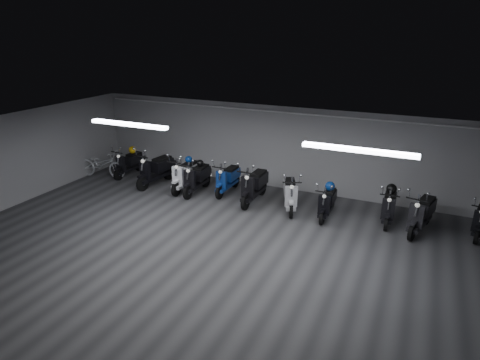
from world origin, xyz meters
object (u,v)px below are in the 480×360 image
at_px(scooter_8, 390,201).
at_px(helmet_2, 330,186).
at_px(bicycle, 101,161).
at_px(helmet_1, 200,163).
at_px(scooter_5, 254,180).
at_px(scooter_7, 328,198).
at_px(scooter_2, 185,170).
at_px(helmet_3, 189,159).
at_px(scooter_4, 228,174).
at_px(helmet_0, 132,150).
at_px(scooter_1, 155,165).
at_px(scooter_9, 422,208).
at_px(scooter_6, 290,189).
at_px(helmet_4, 392,189).
at_px(scooter_3, 197,173).
at_px(scooter_0, 129,159).

bearing_deg(scooter_8, helmet_2, -176.39).
distance_m(bicycle, helmet_2, 8.32).
relative_size(helmet_1, helmet_2, 0.83).
height_order(scooter_5, scooter_7, scooter_5).
relative_size(scooter_2, helmet_3, 7.83).
bearing_deg(scooter_4, helmet_0, 177.00).
height_order(scooter_1, scooter_8, scooter_1).
relative_size(scooter_2, scooter_9, 1.01).
bearing_deg(scooter_8, scooter_6, -175.67).
bearing_deg(scooter_1, helmet_4, 11.35).
bearing_deg(scooter_8, helmet_4, 90.00).
relative_size(helmet_3, helmet_4, 0.83).
distance_m(helmet_2, helmet_4, 1.69).
relative_size(scooter_3, scooter_8, 1.08).
distance_m(scooter_4, helmet_1, 0.99).
height_order(scooter_8, helmet_3, scooter_8).
distance_m(scooter_1, helmet_0, 1.61).
bearing_deg(helmet_0, scooter_5, -6.95).
relative_size(scooter_9, helmet_0, 6.83).
height_order(scooter_1, scooter_2, scooter_1).
bearing_deg(scooter_2, scooter_8, -0.22).
height_order(scooter_1, helmet_3, scooter_1).
height_order(scooter_1, scooter_6, scooter_1).
distance_m(scooter_0, scooter_3, 3.18).
xyz_separation_m(scooter_8, helmet_0, (-9.13, 0.41, 0.30)).
relative_size(scooter_6, helmet_1, 7.74).
xyz_separation_m(scooter_9, helmet_2, (-2.49, 0.11, 0.18)).
distance_m(scooter_5, helmet_0, 5.19).
xyz_separation_m(helmet_0, helmet_4, (9.13, -0.18, -0.00)).
height_order(scooter_2, scooter_3, scooter_2).
bearing_deg(scooter_3, scooter_8, 1.90).
bearing_deg(scooter_4, scooter_2, -166.26).
bearing_deg(scooter_7, scooter_3, 178.52).
relative_size(scooter_4, helmet_2, 6.22).
bearing_deg(helmet_2, helmet_3, 177.32).
bearing_deg(scooter_1, scooter_9, 7.67).
xyz_separation_m(scooter_1, bicycle, (-2.29, -0.15, -0.14)).
xyz_separation_m(scooter_3, helmet_4, (6.00, 0.52, 0.25)).
distance_m(scooter_0, scooter_9, 10.00).
distance_m(scooter_4, helmet_3, 1.47).
xyz_separation_m(scooter_5, scooter_6, (1.20, -0.08, -0.06)).
relative_size(helmet_0, helmet_1, 1.19).
bearing_deg(scooter_0, scooter_9, 1.32).
relative_size(scooter_9, helmet_3, 7.77).
height_order(bicycle, helmet_1, bicycle).
bearing_deg(scooter_1, helmet_1, 14.87).
bearing_deg(helmet_4, helmet_2, -166.71).
distance_m(helmet_1, helmet_4, 6.01).
relative_size(scooter_8, bicycle, 0.91).
bearing_deg(scooter_4, helmet_2, -3.98).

